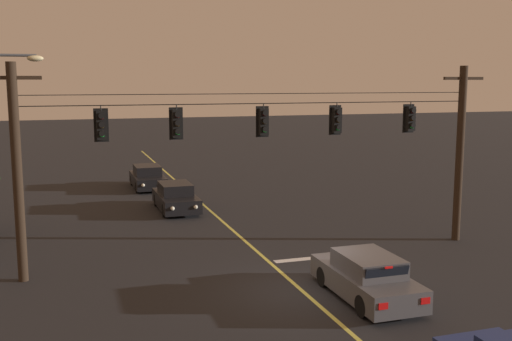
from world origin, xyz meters
TOP-DOWN VIEW (x-y plane):
  - ground_plane at (0.00, 0.00)m, footprint 180.00×180.00m
  - lane_centre_stripe at (0.00, 9.67)m, footprint 0.14×60.00m
  - stop_bar_paint at (1.90, 3.07)m, footprint 3.40×0.36m
  - signal_span_assembly at (-0.00, 3.67)m, footprint 18.58×0.32m
  - traffic_light_leftmost at (-5.71, 3.65)m, footprint 0.48×0.41m
  - traffic_light_left_inner at (-3.19, 3.65)m, footprint 0.48×0.41m
  - traffic_light_centre at (-0.04, 3.65)m, footprint 0.48×0.41m
  - traffic_light_right_inner at (2.86, 3.65)m, footprint 0.48×0.41m
  - traffic_light_rightmost at (6.02, 3.65)m, footprint 0.48×0.41m
  - car_waiting_near_lane at (1.60, -1.23)m, footprint 1.80×4.33m
  - car_oncoming_lead at (-1.63, 12.92)m, footprint 1.80×4.42m
  - car_oncoming_trailing at (-2.12, 19.78)m, footprint 1.80×4.42m

SIDE VIEW (x-z plane):
  - ground_plane at x=0.00m, z-range 0.00..0.00m
  - lane_centre_stripe at x=0.00m, z-range 0.00..0.01m
  - stop_bar_paint at x=1.90m, z-range 0.00..0.01m
  - car_oncoming_lead at x=-1.63m, z-range -0.05..1.34m
  - car_oncoming_trailing at x=-2.12m, z-range -0.05..1.34m
  - car_waiting_near_lane at x=1.60m, z-range -0.05..1.34m
  - signal_span_assembly at x=0.00m, z-range 0.15..7.28m
  - traffic_light_leftmost at x=-5.71m, z-range 4.46..5.68m
  - traffic_light_left_inner at x=-3.19m, z-range 4.46..5.68m
  - traffic_light_centre at x=-0.04m, z-range 4.46..5.68m
  - traffic_light_right_inner at x=2.86m, z-range 4.46..5.68m
  - traffic_light_rightmost at x=6.02m, z-range 4.46..5.68m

